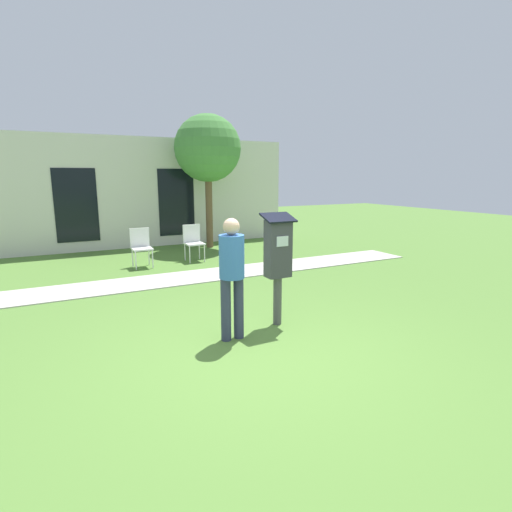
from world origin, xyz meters
TOP-DOWN VIEW (x-y plane):
  - ground_plane at (0.00, 0.00)m, footprint 40.00×40.00m
  - sidewalk at (0.00, 3.87)m, footprint 12.00×1.10m
  - building_facade at (0.00, 8.13)m, footprint 10.00×0.26m
  - parking_meter at (0.69, 0.74)m, footprint 0.44×0.31m
  - person_standing at (-0.10, 0.54)m, footprint 0.32×0.32m
  - outdoor_chair_left at (-0.25, 5.39)m, footprint 0.44×0.44m
  - outdoor_chair_middle at (1.05, 5.51)m, footprint 0.44×0.44m
  - tree at (2.11, 7.12)m, footprint 1.90×1.90m

SIDE VIEW (x-z plane):
  - ground_plane at x=0.00m, z-range 0.00..0.00m
  - sidewalk at x=0.00m, z-range 0.00..0.02m
  - outdoor_chair_left at x=-0.25m, z-range 0.08..0.98m
  - outdoor_chair_middle at x=1.05m, z-range 0.08..0.98m
  - person_standing at x=-0.10m, z-range 0.14..1.72m
  - parking_meter at x=0.69m, z-range 0.22..1.81m
  - building_facade at x=0.00m, z-range 0.00..3.20m
  - tree at x=2.11m, z-range 0.94..4.75m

